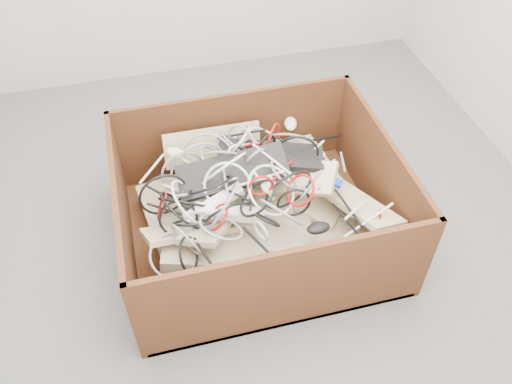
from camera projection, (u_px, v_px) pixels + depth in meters
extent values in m
plane|color=#59585B|center=(263.00, 216.00, 2.79)|extent=(3.00, 3.00, 0.00)
cube|color=beige|center=(504.00, 365.00, 0.88)|extent=(3.00, 0.04, 2.50)
cube|color=#3C210F|center=(257.00, 234.00, 2.68)|extent=(1.27, 1.06, 0.03)
cube|color=#3C210F|center=(233.00, 134.00, 2.85)|extent=(1.27, 0.03, 0.52)
cube|color=#3C210F|center=(289.00, 290.00, 2.15)|extent=(1.27, 0.02, 0.52)
cube|color=#3C210F|center=(379.00, 178.00, 2.61)|extent=(0.02, 1.01, 0.52)
cube|color=#3C210F|center=(124.00, 226.00, 2.39)|extent=(0.02, 1.01, 0.52)
cube|color=tan|center=(256.00, 222.00, 2.64)|extent=(1.11, 0.96, 0.20)
cube|color=tan|center=(238.00, 226.00, 2.52)|extent=(0.80, 0.71, 0.22)
cube|color=beige|center=(222.00, 193.00, 2.60)|extent=(0.53, 0.31, 0.15)
cube|color=beige|center=(293.00, 193.00, 2.60)|extent=(0.48, 0.47, 0.17)
cube|color=beige|center=(275.00, 231.00, 2.48)|extent=(0.29, 0.53, 0.10)
cube|color=beige|center=(199.00, 229.00, 2.40)|extent=(0.53, 0.25, 0.21)
cube|color=beige|center=(356.00, 203.00, 2.48)|extent=(0.30, 0.51, 0.20)
cube|color=beige|center=(213.00, 145.00, 2.70)|extent=(0.51, 0.13, 0.21)
cube|color=beige|center=(216.00, 216.00, 2.42)|extent=(0.41, 0.50, 0.21)
cube|color=beige|center=(285.00, 178.00, 2.54)|extent=(0.49, 0.43, 0.22)
cube|color=black|center=(270.00, 155.00, 2.53)|extent=(0.53, 0.31, 0.06)
cube|color=black|center=(232.00, 172.00, 2.40)|extent=(0.50, 0.19, 0.15)
ellipsoid|color=beige|center=(200.00, 196.00, 2.42)|extent=(0.13, 0.12, 0.04)
ellipsoid|color=beige|center=(315.00, 154.00, 2.62)|extent=(0.13, 0.12, 0.04)
ellipsoid|color=beige|center=(267.00, 261.00, 2.22)|extent=(0.12, 0.08, 0.04)
ellipsoid|color=beige|center=(268.00, 184.00, 2.32)|extent=(0.09, 0.12, 0.04)
ellipsoid|color=beige|center=(175.00, 153.00, 2.54)|extent=(0.12, 0.12, 0.04)
ellipsoid|color=black|center=(318.00, 228.00, 2.34)|extent=(0.11, 0.07, 0.04)
ellipsoid|color=beige|center=(291.00, 124.00, 2.81)|extent=(0.09, 0.12, 0.04)
cube|color=white|center=(214.00, 204.00, 2.34)|extent=(0.29, 0.12, 0.12)
cube|color=white|center=(230.00, 213.00, 2.32)|extent=(0.31, 0.13, 0.10)
cube|color=#0D20D0|center=(337.00, 183.00, 2.45)|extent=(0.06, 0.06, 0.03)
torus|color=silver|center=(225.00, 167.00, 2.40)|extent=(0.26, 0.25, 0.21)
torus|color=#A70B0C|center=(261.00, 186.00, 2.25)|extent=(0.16, 0.02, 0.16)
torus|color=black|center=(210.00, 185.00, 2.32)|extent=(0.26, 0.20, 0.19)
torus|color=black|center=(267.00, 220.00, 2.19)|extent=(0.12, 0.14, 0.13)
torus|color=black|center=(181.00, 211.00, 2.33)|extent=(0.22, 0.33, 0.28)
torus|color=black|center=(294.00, 203.00, 2.33)|extent=(0.22, 0.04, 0.22)
torus|color=black|center=(189.00, 254.00, 2.19)|extent=(0.11, 0.21, 0.20)
torus|color=black|center=(227.00, 217.00, 2.28)|extent=(0.32, 0.14, 0.30)
torus|color=black|center=(163.00, 195.00, 2.37)|extent=(0.27, 0.07, 0.28)
torus|color=gray|center=(284.00, 174.00, 2.37)|extent=(0.16, 0.21, 0.15)
torus|color=gray|center=(308.00, 190.00, 2.33)|extent=(0.10, 0.11, 0.12)
torus|color=#A70B0C|center=(162.00, 206.00, 2.36)|extent=(0.08, 0.18, 0.18)
torus|color=silver|center=(173.00, 189.00, 2.43)|extent=(0.11, 0.13, 0.13)
torus|color=silver|center=(261.00, 230.00, 2.19)|extent=(0.06, 0.14, 0.15)
torus|color=gray|center=(192.00, 222.00, 2.27)|extent=(0.10, 0.07, 0.11)
torus|color=black|center=(297.00, 153.00, 2.53)|extent=(0.25, 0.10, 0.26)
torus|color=black|center=(240.00, 157.00, 2.52)|extent=(0.11, 0.08, 0.12)
torus|color=#A70B0C|center=(274.00, 140.00, 2.58)|extent=(0.15, 0.21, 0.25)
torus|color=gray|center=(256.00, 156.00, 2.42)|extent=(0.11, 0.10, 0.12)
torus|color=silver|center=(248.00, 144.00, 2.58)|extent=(0.18, 0.15, 0.12)
torus|color=silver|center=(189.00, 202.00, 2.31)|extent=(0.20, 0.33, 0.28)
torus|color=black|center=(288.00, 191.00, 2.37)|extent=(0.29, 0.12, 0.31)
torus|color=black|center=(195.00, 222.00, 2.25)|extent=(0.21, 0.16, 0.16)
torus|color=#A70B0C|center=(218.00, 217.00, 2.25)|extent=(0.13, 0.17, 0.12)
torus|color=black|center=(267.00, 145.00, 2.52)|extent=(0.14, 0.08, 0.15)
torus|color=black|center=(184.00, 203.00, 2.36)|extent=(0.30, 0.19, 0.27)
torus|color=gray|center=(208.00, 157.00, 2.50)|extent=(0.30, 0.15, 0.28)
torus|color=gray|center=(282.00, 212.00, 2.21)|extent=(0.22, 0.21, 0.24)
torus|color=silver|center=(271.00, 190.00, 2.31)|extent=(0.26, 0.23, 0.22)
torus|color=silver|center=(235.00, 144.00, 2.60)|extent=(0.22, 0.29, 0.29)
torus|color=gray|center=(291.00, 141.00, 2.60)|extent=(0.30, 0.21, 0.25)
torus|color=silver|center=(235.00, 160.00, 2.51)|extent=(0.18, 0.14, 0.21)
torus|color=gray|center=(174.00, 255.00, 2.24)|extent=(0.29, 0.26, 0.14)
torus|color=gray|center=(241.00, 141.00, 2.57)|extent=(0.13, 0.20, 0.23)
torus|color=gray|center=(221.00, 227.00, 2.19)|extent=(0.21, 0.23, 0.14)
torus|color=gray|center=(183.00, 173.00, 2.53)|extent=(0.31, 0.09, 0.31)
torus|color=gray|center=(237.00, 145.00, 2.55)|extent=(0.17, 0.13, 0.14)
torus|color=silver|center=(228.00, 184.00, 2.39)|extent=(0.14, 0.07, 0.14)
torus|color=gray|center=(223.00, 206.00, 2.23)|extent=(0.22, 0.27, 0.31)
torus|color=silver|center=(191.00, 165.00, 2.53)|extent=(0.11, 0.12, 0.14)
torus|color=silver|center=(265.00, 139.00, 2.60)|extent=(0.19, 0.21, 0.11)
torus|color=black|center=(280.00, 159.00, 2.51)|extent=(0.11, 0.13, 0.14)
torus|color=#A70B0C|center=(256.00, 151.00, 2.56)|extent=(0.22, 0.10, 0.21)
torus|color=gray|center=(235.00, 146.00, 2.60)|extent=(0.18, 0.29, 0.24)
torus|color=black|center=(257.00, 198.00, 2.25)|extent=(0.21, 0.26, 0.19)
torus|color=gray|center=(186.00, 240.00, 2.20)|extent=(0.13, 0.20, 0.20)
torus|color=#A70B0C|center=(300.00, 190.00, 2.28)|extent=(0.14, 0.20, 0.16)
torus|color=black|center=(178.00, 219.00, 2.28)|extent=(0.24, 0.12, 0.22)
torus|color=gray|center=(221.00, 157.00, 2.49)|extent=(0.28, 0.18, 0.23)
torus|color=silver|center=(227.00, 187.00, 2.33)|extent=(0.29, 0.18, 0.26)
torus|color=gray|center=(200.00, 163.00, 2.48)|extent=(0.34, 0.06, 0.34)
torus|color=gray|center=(214.00, 160.00, 2.49)|extent=(0.18, 0.24, 0.18)
cylinder|color=silver|center=(355.00, 210.00, 2.32)|extent=(0.15, 0.13, 0.06)
cylinder|color=silver|center=(257.00, 180.00, 2.34)|extent=(0.28, 0.04, 0.04)
cylinder|color=#A70B0C|center=(379.00, 224.00, 2.31)|extent=(0.08, 0.16, 0.02)
cylinder|color=#A70B0C|center=(285.00, 169.00, 2.41)|extent=(0.18, 0.21, 0.10)
cylinder|color=gray|center=(319.00, 174.00, 2.45)|extent=(0.20, 0.13, 0.04)
cylinder|color=silver|center=(368.00, 220.00, 2.31)|extent=(0.27, 0.10, 0.07)
cylinder|color=black|center=(348.00, 207.00, 2.35)|extent=(0.05, 0.24, 0.02)
cylinder|color=black|center=(170.00, 211.00, 2.35)|extent=(0.20, 0.10, 0.06)
cylinder|color=silver|center=(274.00, 161.00, 2.38)|extent=(0.14, 0.25, 0.03)
cylinder|color=gray|center=(343.00, 162.00, 2.60)|extent=(0.05, 0.15, 0.03)
cylinder|color=black|center=(256.00, 240.00, 2.23)|extent=(0.10, 0.15, 0.06)
cylinder|color=black|center=(311.00, 158.00, 2.52)|extent=(0.09, 0.11, 0.03)
cylinder|color=black|center=(327.00, 138.00, 2.78)|extent=(0.20, 0.07, 0.07)
cylinder|color=black|center=(193.00, 173.00, 2.45)|extent=(0.13, 0.15, 0.05)
cylinder|color=black|center=(237.00, 195.00, 2.31)|extent=(0.12, 0.10, 0.04)
cylinder|color=silver|center=(258.00, 178.00, 2.36)|extent=(0.08, 0.28, 0.02)
cylinder|color=black|center=(172.00, 200.00, 2.35)|extent=(0.22, 0.19, 0.08)
cylinder|color=gray|center=(222.00, 215.00, 2.22)|extent=(0.14, 0.04, 0.04)
cylinder|color=gray|center=(173.00, 167.00, 2.61)|extent=(0.06, 0.17, 0.03)
cylinder|color=silver|center=(152.00, 169.00, 2.57)|extent=(0.15, 0.17, 0.03)
cylinder|color=black|center=(188.00, 276.00, 2.14)|extent=(0.12, 0.06, 0.05)
cylinder|color=silver|center=(211.00, 176.00, 2.39)|extent=(0.10, 0.10, 0.02)
cylinder|color=black|center=(242.00, 134.00, 2.63)|extent=(0.25, 0.05, 0.05)
cylinder|color=black|center=(297.00, 147.00, 2.59)|extent=(0.23, 0.20, 0.06)
cylinder|color=gray|center=(188.00, 194.00, 2.34)|extent=(0.12, 0.03, 0.04)
cylinder|color=black|center=(206.00, 256.00, 2.17)|extent=(0.08, 0.20, 0.03)
cylinder|color=silver|center=(310.00, 154.00, 2.54)|extent=(0.19, 0.15, 0.03)
cylinder|color=black|center=(192.00, 187.00, 2.45)|extent=(0.17, 0.20, 0.05)
cylinder|color=black|center=(346.00, 220.00, 2.34)|extent=(0.04, 0.26, 0.08)
cylinder|color=gray|center=(226.00, 184.00, 2.29)|extent=(0.04, 0.22, 0.05)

